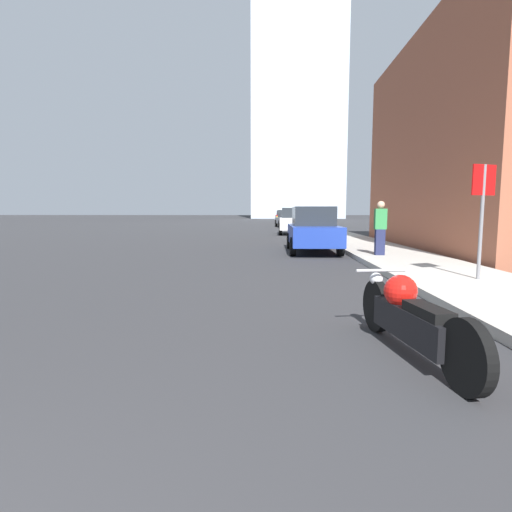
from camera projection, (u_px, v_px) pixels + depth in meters
name	position (u px, v px, depth m)	size (l,w,h in m)	color
sidewalk	(312.00, 226.00, 39.93)	(2.69, 240.00, 0.15)	#B2ADA3
distant_tower	(297.00, 68.00, 96.91)	(21.42, 21.42, 72.80)	silver
motorcycle	(410.00, 317.00, 4.17)	(0.66, 2.42, 0.82)	black
parked_car_blue	(313.00, 230.00, 14.93)	(1.83, 4.46, 1.69)	#1E3899
parked_car_white	(293.00, 221.00, 26.90)	(2.02, 4.22, 1.77)	silver
parked_car_silver	(287.00, 219.00, 39.66)	(2.35, 4.67, 1.71)	#BCBCC1
parked_car_yellow	(284.00, 217.00, 50.62)	(2.12, 4.06, 1.69)	gold
parked_car_red	(281.00, 216.00, 60.96)	(1.91, 4.51, 1.74)	red
stop_sign	(483.00, 202.00, 7.92)	(0.57, 0.26, 2.28)	slate
pedestrian	(380.00, 227.00, 12.50)	(0.36, 0.24, 1.69)	#1E2347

